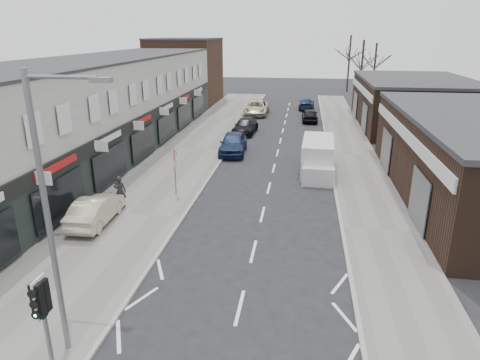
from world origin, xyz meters
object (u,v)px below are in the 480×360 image
at_px(parked_car_left_a, 233,143).
at_px(parked_car_left_c, 257,108).
at_px(parked_car_right_a, 314,163).
at_px(parked_car_right_b, 310,115).
at_px(white_van, 318,157).
at_px(parked_car_left_b, 245,126).
at_px(street_lamp, 52,206).
at_px(traffic_light, 42,307).
at_px(parked_car_right_c, 307,104).
at_px(warning_sign, 175,159).
at_px(pedestrian, 120,191).
at_px(sedan_on_pavement, 96,210).

height_order(parked_car_left_a, parked_car_left_c, parked_car_left_a).
height_order(parked_car_right_a, parked_car_right_b, parked_car_right_b).
xyz_separation_m(white_van, parked_car_left_b, (-6.32, 10.88, -0.36)).
bearing_deg(parked_car_right_a, parked_car_left_b, -64.85).
distance_m(street_lamp, parked_car_right_b, 36.55).
relative_size(street_lamp, white_van, 1.39).
distance_m(traffic_light, parked_car_right_c, 45.14).
bearing_deg(white_van, street_lamp, -109.85).
bearing_deg(warning_sign, parked_car_right_a, 34.80).
bearing_deg(pedestrian, parked_car_right_c, -115.28).
bearing_deg(white_van, parked_car_left_c, 109.46).
relative_size(parked_car_left_b, parked_car_right_c, 1.04).
height_order(traffic_light, parked_car_right_a, traffic_light).
relative_size(parked_car_left_b, parked_car_right_b, 1.17).
relative_size(sedan_on_pavement, parked_car_left_a, 0.85).
relative_size(pedestrian, parked_car_right_c, 0.38).
relative_size(warning_sign, pedestrian, 1.58).
distance_m(white_van, parked_car_left_b, 12.59).
relative_size(street_lamp, parked_car_right_a, 2.01).
bearing_deg(traffic_light, pedestrian, 104.92).
distance_m(traffic_light, parked_car_left_c, 40.01).
bearing_deg(parked_car_left_a, sedan_on_pavement, -110.97).
height_order(traffic_light, parked_car_left_c, traffic_light).
xyz_separation_m(street_lamp, white_van, (7.44, 18.29, -3.58)).
bearing_deg(sedan_on_pavement, white_van, -139.66).
relative_size(parked_car_left_c, parked_car_right_c, 1.22).
bearing_deg(parked_car_left_a, pedestrian, -112.34).
relative_size(street_lamp, parked_car_left_a, 1.68).
bearing_deg(white_van, parked_car_left_b, 122.46).
bearing_deg(pedestrian, parked_car_right_a, -151.40).
height_order(white_van, parked_car_right_b, white_van).
bearing_deg(traffic_light, parked_car_right_c, 81.59).
xyz_separation_m(pedestrian, parked_car_left_a, (4.10, 11.72, -0.16)).
height_order(sedan_on_pavement, pedestrian, pedestrian).
bearing_deg(parked_car_left_c, pedestrian, -98.52).
xyz_separation_m(white_van, parked_car_left_c, (-6.32, 20.46, -0.28)).
bearing_deg(warning_sign, traffic_light, -86.90).
bearing_deg(parked_car_right_b, pedestrian, 66.51).
xyz_separation_m(parked_car_left_c, parked_car_right_c, (5.60, 4.65, -0.11)).
bearing_deg(warning_sign, sedan_on_pavement, -121.29).
bearing_deg(parked_car_right_b, warning_sign, 69.61).
bearing_deg(street_lamp, warning_sign, 92.84).
height_order(parked_car_left_a, parked_car_right_a, parked_car_left_a).
bearing_deg(parked_car_right_c, white_van, 93.26).
bearing_deg(pedestrian, street_lamp, 97.05).
xyz_separation_m(warning_sign, parked_car_right_a, (7.90, 5.49, -1.55)).
xyz_separation_m(white_van, sedan_on_pavement, (-10.78, -9.94, -0.25)).
height_order(warning_sign, parked_car_right_c, warning_sign).
distance_m(traffic_light, parked_car_right_a, 20.85).
bearing_deg(parked_car_left_c, parked_car_left_b, -90.27).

